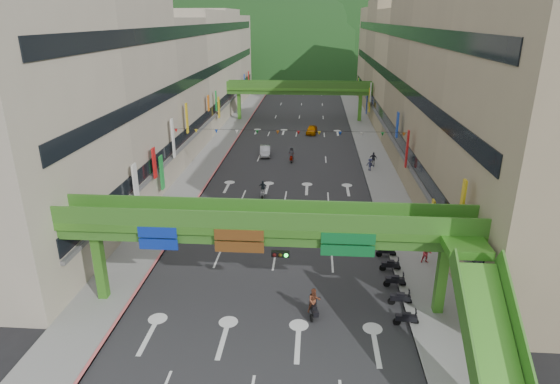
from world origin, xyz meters
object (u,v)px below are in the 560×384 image
Objects in this scene: overpass_near at (280,239)px; pedestrian_red at (426,255)px; car_silver at (265,151)px; car_yellow at (312,130)px; scooter_rider_near at (281,216)px; scooter_rider_mid at (314,303)px.

overpass_near is 13.52m from pedestrian_red.
car_silver is 14.66m from car_yellow.
car_yellow is 43.28m from pedestrian_red.
scooter_rider_mid is at bearing -77.34° from scooter_rider_near.
scooter_rider_mid is 0.52× the size of car_yellow.
overpass_near is at bearing -86.16° from scooter_rider_near.
car_silver is at bearing 113.16° from pedestrian_red.
overpass_near reaches higher than pedestrian_red.
overpass_near is at bearing 169.31° from scooter_rider_mid.
scooter_rider_mid reaches higher than pedestrian_red.
pedestrian_red reaches higher than car_yellow.
scooter_rider_near reaches higher than scooter_rider_mid.
pedestrian_red is at bearing 32.98° from overpass_near.
scooter_rider_near is 0.54× the size of car_yellow.
pedestrian_red is at bearing -71.27° from car_yellow.
scooter_rider_near is at bearing -85.72° from car_silver.
overpass_near is 13.21× the size of scooter_rider_near.
car_silver is 1.01× the size of car_yellow.
pedestrian_red is (15.40, -29.02, 0.12)m from car_silver.
scooter_rider_near is 36.14m from car_yellow.
car_yellow is (6.23, 13.28, 0.01)m from car_silver.
car_yellow is at bearing 59.68° from car_silver.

